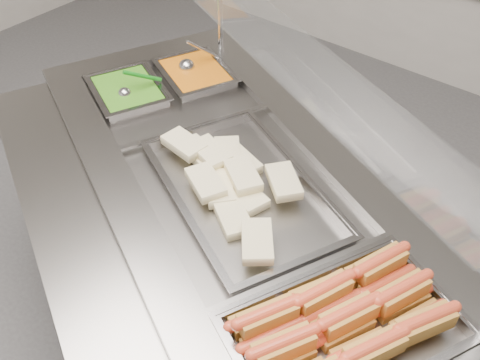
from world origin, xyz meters
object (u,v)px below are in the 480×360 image
Objects in this scene: steam_counter at (234,263)px; sneeze_guard at (299,60)px; pan_hotdogs at (343,337)px; pan_wraps at (241,193)px; serving_spoon at (128,91)px; ladle at (188,66)px.

sneeze_guard reaches higher than steam_counter.
pan_hotdogs and pan_wraps have the same top height.
serving_spoon is at bearing 168.29° from pan_wraps.
ladle is 1.04× the size of serving_spoon.
sneeze_guard is at bearing 65.77° from steam_counter.
ladle is at bearing 145.82° from pan_wraps.
ladle is (-1.02, 0.59, 0.04)m from pan_hotdogs.
ladle is at bearing 150.07° from pan_hotdogs.
steam_counter is 3.21× the size of pan_hotdogs.
steam_counter is at bearing 155.77° from pan_hotdogs.
serving_spoon is (-0.64, -0.07, -0.32)m from sneeze_guard.
steam_counter is 0.70m from serving_spoon.
sneeze_guard is 0.40m from pan_wraps.
pan_hotdogs is 3.72× the size of serving_spoon.
serving_spoon reaches higher than pan_wraps.
sneeze_guard reaches higher than serving_spoon.
pan_wraps is (-0.03, -0.20, -0.35)m from sneeze_guard.
steam_counter is 11.92× the size of serving_spoon.
steam_counter is at bearing 155.77° from pan_wraps.
sneeze_guard is at bearing 136.49° from pan_hotdogs.
serving_spoon is (-0.56, 0.10, 0.41)m from steam_counter.
serving_spoon reaches higher than steam_counter.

